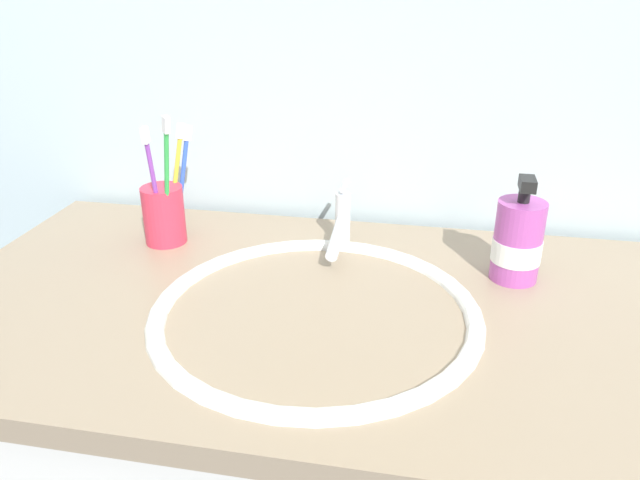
{
  "coord_description": "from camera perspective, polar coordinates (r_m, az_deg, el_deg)",
  "views": [
    {
      "loc": [
        0.1,
        -0.69,
        1.28
      ],
      "look_at": [
        -0.03,
        -0.0,
        0.97
      ],
      "focal_mm": 34.45,
      "sensor_mm": 36.0,
      "label": 1
    }
  ],
  "objects": [
    {
      "name": "tiled_wall_back",
      "position": [
        1.03,
        5.46,
        19.55
      ],
      "size": [
        2.31,
        0.04,
        2.4
      ],
      "primitive_type": "cube",
      "color": "silver",
      "rests_on": "ground"
    },
    {
      "name": "sink_basin",
      "position": [
        0.81,
        -0.4,
        -9.54
      ],
      "size": [
        0.43,
        0.43,
        0.13
      ],
      "color": "white",
      "rests_on": "vanity_counter"
    },
    {
      "name": "faucet",
      "position": [
        0.95,
        1.94,
        1.48
      ],
      "size": [
        0.02,
        0.15,
        0.1
      ],
      "color": "silver",
      "rests_on": "sink_basin"
    },
    {
      "name": "toothbrush_cup",
      "position": [
        1.0,
        -14.3,
        2.28
      ],
      "size": [
        0.06,
        0.06,
        0.09
      ],
      "primitive_type": "cylinder",
      "color": "#D8334C",
      "rests_on": "vanity_counter"
    },
    {
      "name": "toothbrush_blue",
      "position": [
        1.0,
        -12.62,
        6.05
      ],
      "size": [
        0.03,
        0.05,
        0.17
      ],
      "color": "blue",
      "rests_on": "toothbrush_cup"
    },
    {
      "name": "toothbrush_yellow",
      "position": [
        1.0,
        -13.21,
        6.07
      ],
      "size": [
        0.03,
        0.05,
        0.18
      ],
      "color": "yellow",
      "rests_on": "toothbrush_cup"
    },
    {
      "name": "toothbrush_green",
      "position": [
        0.94,
        -14.05,
        5.87
      ],
      "size": [
        0.05,
        0.04,
        0.21
      ],
      "color": "green",
      "rests_on": "toothbrush_cup"
    },
    {
      "name": "toothbrush_purple",
      "position": [
        0.95,
        -15.2,
        5.42
      ],
      "size": [
        0.01,
        0.03,
        0.19
      ],
      "color": "purple",
      "rests_on": "toothbrush_cup"
    },
    {
      "name": "soap_dispenser",
      "position": [
        0.89,
        17.88,
        -0.15
      ],
      "size": [
        0.07,
        0.07,
        0.15
      ],
      "color": "#B24CA5",
      "rests_on": "vanity_counter"
    }
  ]
}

